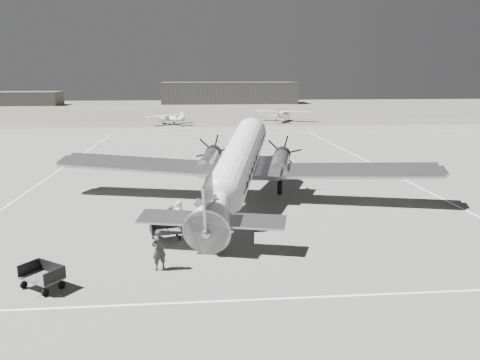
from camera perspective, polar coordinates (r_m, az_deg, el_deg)
name	(u,v)px	position (r m, az deg, el deg)	size (l,w,h in m)	color
ground	(275,203)	(32.14, 4.28, -2.79)	(260.00, 260.00, 0.00)	slate
taxi_line_near	(333,296)	(19.32, 11.26, -13.75)	(60.00, 0.15, 0.01)	white
taxi_line_right	(442,199)	(36.08, 23.45, -2.10)	(0.15, 80.00, 0.01)	white
taxi_line_left	(49,177)	(43.38, -22.26, 0.33)	(0.15, 60.00, 0.01)	white
taxi_line_horizon	(232,133)	(71.26, -0.99, 5.72)	(90.00, 0.15, 0.01)	white
grass_infield	(217,109)	(125.96, -2.86, 8.68)	(260.00, 90.00, 0.01)	#5F5D50
hangar_main	(229,93)	(151.00, -1.35, 10.59)	(42.00, 14.00, 6.60)	slate
shed_secondary	(28,98)	(153.99, -24.39, 9.04)	(18.00, 10.00, 4.00)	#525252
dc3_airliner	(237,168)	(30.80, -0.34, 1.52)	(27.22, 18.88, 5.18)	#B0B0B2
light_plane_left	(170,119)	(85.15, -8.56, 7.34)	(9.09, 7.37, 1.89)	silver
light_plane_right	(283,116)	(90.27, 5.22, 7.83)	(10.80, 8.76, 2.24)	silver
baggage_cart_near	(166,231)	(25.17, -9.03, -6.17)	(1.69, 1.19, 0.95)	#525252
baggage_cart_far	(42,277)	(21.02, -22.98, -10.84)	(1.77, 1.25, 1.00)	#525252
ground_crew	(159,249)	(21.35, -9.87, -8.34)	(0.69, 0.45, 1.89)	#2F2F2F
ramp_agent	(171,219)	(25.97, -8.38, -4.78)	(0.79, 0.61, 1.62)	#B7B7B4
passenger	(179,213)	(27.41, -7.42, -3.98)	(0.72, 0.47, 1.47)	silver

